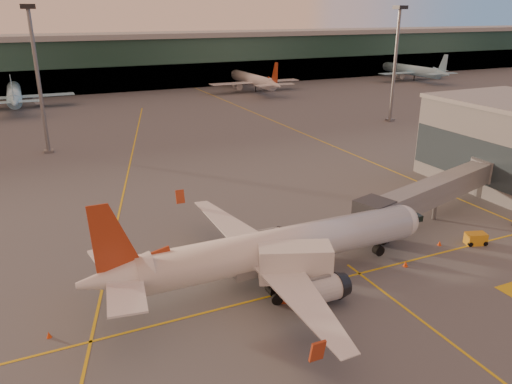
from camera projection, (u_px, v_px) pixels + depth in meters
name	position (u px, v px, depth m)	size (l,w,h in m)	color
ground	(346.00, 312.00, 43.25)	(600.00, 600.00, 0.00)	#4C4F54
taxi_markings	(145.00, 177.00, 78.27)	(100.12, 173.00, 0.01)	gold
terminal	(96.00, 62.00, 161.08)	(400.00, 20.00, 17.60)	#19382D
mast_west_near	(37.00, 70.00, 86.49)	(2.40, 2.40, 25.60)	slate
mast_east_near	(396.00, 56.00, 112.72)	(2.40, 2.40, 25.60)	slate
distant_aircraft_row	(32.00, 106.00, 135.51)	(290.00, 34.00, 13.00)	#8FCFF0
main_airplane	(273.00, 250.00, 46.82)	(34.63, 31.10, 10.48)	silver
jet_bridge	(442.00, 189.00, 62.08)	(28.48, 10.77, 5.39)	slate
catering_truck	(295.00, 268.00, 44.68)	(7.06, 4.99, 5.03)	#A03316
gpu_cart	(476.00, 239.00, 55.54)	(2.54, 1.96, 1.31)	orange
cone_nose	(440.00, 243.00, 55.38)	(0.43, 0.43, 0.54)	#DA3F0B
cone_tail	(49.00, 335.00, 39.76)	(0.41, 0.41, 0.52)	#DA3F0B
cone_wing_left	(217.00, 216.00, 62.64)	(0.41, 0.41, 0.53)	#DA3F0B
cone_fwd	(406.00, 264.00, 50.78)	(0.49, 0.49, 0.62)	#DA3F0B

